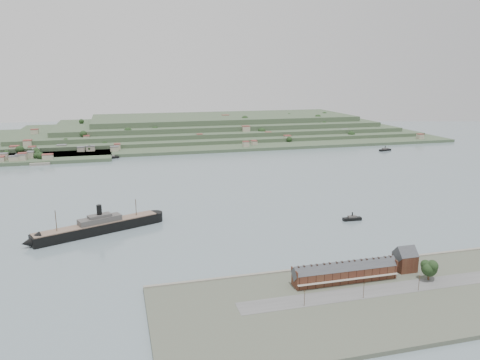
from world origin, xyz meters
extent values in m
plane|color=slate|center=(0.00, 0.00, 0.00)|extent=(1400.00, 1400.00, 0.00)
cube|color=#4C5142|center=(0.00, -188.00, 1.00)|extent=(220.00, 80.00, 2.00)
cube|color=gray|center=(0.00, -149.00, 1.30)|extent=(220.00, 2.00, 2.60)
cube|color=#595959|center=(0.00, -182.00, 2.05)|extent=(140.00, 12.00, 0.10)
cube|color=#4D271B|center=(-10.00, -168.00, 5.50)|extent=(55.00, 8.00, 7.00)
cube|color=#383A40|center=(-10.00, -168.00, 9.00)|extent=(55.60, 8.15, 8.15)
cube|color=#A6A093|center=(-10.00, -172.80, 5.00)|extent=(55.00, 1.60, 0.25)
cube|color=#4D271B|center=(-37.50, -168.00, 10.00)|extent=(0.50, 8.40, 3.00)
cube|color=#4D271B|center=(17.50, -168.00, 10.00)|extent=(0.50, 8.40, 3.00)
cube|color=black|center=(-32.00, -168.00, 11.40)|extent=(0.90, 1.40, 3.20)
cube|color=black|center=(-26.50, -168.00, 11.40)|extent=(0.90, 1.40, 3.20)
cube|color=black|center=(-12.75, -168.00, 11.40)|extent=(0.90, 1.40, 3.20)
cube|color=black|center=(-7.25, -168.00, 11.40)|extent=(0.90, 1.40, 3.20)
cube|color=black|center=(6.50, -168.00, 11.40)|extent=(0.90, 1.40, 3.20)
cube|color=black|center=(12.00, -168.00, 11.40)|extent=(0.90, 1.40, 3.20)
cube|color=#4D271B|center=(27.50, -164.00, 6.50)|extent=(10.00, 10.00, 9.00)
cube|color=#383A40|center=(27.50, -164.00, 11.00)|extent=(10.40, 10.18, 10.18)
cube|color=#32452E|center=(0.00, 360.00, 2.00)|extent=(760.00, 260.00, 4.00)
cube|color=#32452E|center=(20.00, 385.00, 6.50)|extent=(680.00, 220.00, 5.00)
cube|color=#32452E|center=(35.00, 400.00, 12.00)|extent=(600.00, 200.00, 6.00)
cube|color=#32452E|center=(50.00, 415.00, 18.50)|extent=(520.00, 180.00, 7.00)
cube|color=#32452E|center=(65.00, 430.00, 26.00)|extent=(440.00, 160.00, 8.00)
cube|color=#32452E|center=(-200.00, 250.00, 2.00)|extent=(150.00, 90.00, 4.00)
cube|color=gray|center=(-205.00, 208.00, 1.40)|extent=(22.00, 14.00, 2.80)
cube|color=black|center=(-134.04, -54.25, 3.31)|extent=(82.89, 43.12, 6.62)
cone|color=black|center=(-173.31, -70.57, 3.31)|extent=(14.82, 14.82, 11.34)
cylinder|color=black|center=(-94.77, -37.92, 3.31)|extent=(11.34, 11.34, 6.62)
cube|color=#745E4D|center=(-134.04, -54.25, 6.90)|extent=(80.78, 41.52, 0.57)
cube|color=#4B4745|center=(-132.30, -53.52, 8.98)|extent=(29.44, 18.74, 3.78)
cube|color=#4B4745|center=(-132.30, -53.52, 11.53)|extent=(16.50, 11.91, 2.36)
cylinder|color=black|center=(-132.30, -53.52, 15.12)|extent=(3.40, 3.40, 8.51)
cylinder|color=#473421|center=(-158.47, -64.40, 13.23)|extent=(0.47, 0.47, 15.12)
cylinder|color=#473421|center=(-107.86, -43.36, 12.29)|extent=(0.47, 0.47, 13.23)
cube|color=black|center=(44.68, -74.11, 1.11)|extent=(14.02, 4.29, 2.22)
cube|color=#4B4745|center=(44.68, -74.11, 2.77)|extent=(6.36, 3.22, 1.66)
cylinder|color=black|center=(44.68, -74.11, 4.62)|extent=(0.92, 0.92, 3.24)
cube|color=black|center=(-125.41, 225.00, 1.23)|extent=(19.06, 10.62, 2.45)
cube|color=#4B4745|center=(-125.41, 225.00, 3.06)|extent=(9.14, 6.48, 1.84)
cylinder|color=black|center=(-125.41, 225.00, 5.11)|extent=(1.02, 1.02, 3.58)
cube|color=black|center=(234.16, 187.56, 1.21)|extent=(18.88, 9.45, 2.43)
cube|color=#4B4745|center=(234.16, 187.56, 3.03)|extent=(8.94, 5.96, 1.82)
cylinder|color=black|center=(234.16, 187.56, 5.05)|extent=(1.01, 1.01, 3.54)
cylinder|color=#473421|center=(32.29, -177.99, 4.21)|extent=(1.06, 1.06, 4.43)
sphere|color=black|center=(32.29, -177.99, 8.20)|extent=(7.97, 7.97, 7.97)
sphere|color=black|center=(34.50, -177.10, 9.08)|extent=(6.20, 6.20, 6.20)
sphere|color=black|center=(30.52, -179.32, 8.64)|extent=(5.67, 5.67, 5.67)
sphere|color=black|center=(32.73, -179.94, 10.41)|extent=(5.31, 5.31, 5.31)
camera|label=1|loc=(-118.71, -367.33, 107.15)|focal=35.00mm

